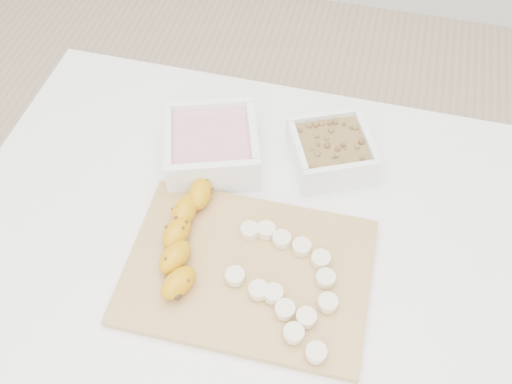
% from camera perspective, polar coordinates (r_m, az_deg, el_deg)
% --- Properties ---
extents(ground, '(3.50, 3.50, 0.00)m').
position_cam_1_polar(ground, '(1.64, -0.27, -18.00)').
color(ground, '#C6AD89').
rests_on(ground, ground).
extents(table, '(1.00, 0.70, 0.75)m').
position_cam_1_polar(table, '(1.04, -0.40, -6.41)').
color(table, white).
rests_on(table, ground).
extents(bowl_yogurt, '(0.21, 0.21, 0.08)m').
position_cam_1_polar(bowl_yogurt, '(1.02, -4.46, 4.63)').
color(bowl_yogurt, white).
rests_on(bowl_yogurt, table).
extents(bowl_granola, '(0.18, 0.18, 0.06)m').
position_cam_1_polar(bowl_granola, '(1.03, 7.54, 4.11)').
color(bowl_granola, white).
rests_on(bowl_granola, table).
extents(cutting_board, '(0.39, 0.28, 0.01)m').
position_cam_1_polar(cutting_board, '(0.91, -0.80, -7.91)').
color(cutting_board, tan).
rests_on(cutting_board, table).
extents(banana, '(0.08, 0.23, 0.04)m').
position_cam_1_polar(banana, '(0.92, -7.17, -4.57)').
color(banana, '#C88608').
rests_on(banana, cutting_board).
extents(banana_slices, '(0.18, 0.22, 0.02)m').
position_cam_1_polar(banana_slices, '(0.88, 3.24, -8.89)').
color(banana_slices, '#F4E3B9').
rests_on(banana_slices, cutting_board).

